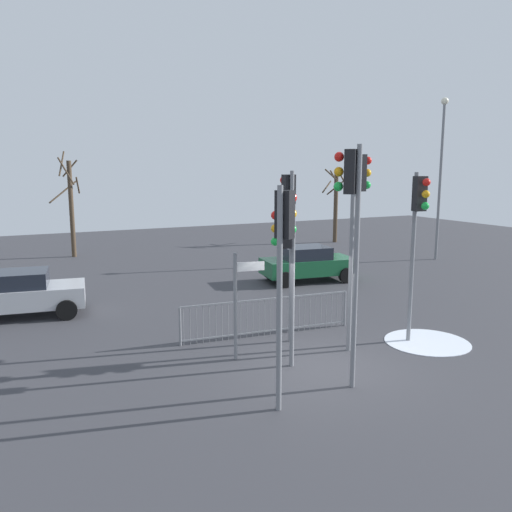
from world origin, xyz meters
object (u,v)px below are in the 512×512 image
at_px(traffic_light_foreground_right, 418,220).
at_px(traffic_light_mid_left, 286,249).
at_px(bare_tree_left, 71,205).
at_px(traffic_light_mid_right, 357,207).
at_px(traffic_light_foreground_left, 289,218).
at_px(street_lamp, 441,164).
at_px(traffic_light_rear_left, 351,213).
at_px(direction_sign_post, 238,300).
at_px(traffic_light_rear_right, 284,247).
at_px(bare_tree_centre, 336,202).
at_px(car_green_far, 307,263).
at_px(car_silver_near, 20,293).

distance_m(traffic_light_foreground_right, traffic_light_mid_left, 3.96).
height_order(traffic_light_foreground_right, bare_tree_left, bare_tree_left).
distance_m(traffic_light_mid_right, bare_tree_left, 18.91).
xyz_separation_m(traffic_light_foreground_left, traffic_light_mid_left, (-1.00, -1.66, -0.54)).
relative_size(traffic_light_foreground_left, street_lamp, 0.57).
distance_m(traffic_light_rear_left, direction_sign_post, 3.65).
height_order(traffic_light_rear_right, traffic_light_rear_left, traffic_light_rear_left).
relative_size(direction_sign_post, bare_tree_centre, 0.58).
distance_m(traffic_light_rear_right, street_lamp, 19.07).
bearing_deg(car_green_far, traffic_light_rear_right, -116.43).
height_order(traffic_light_rear_left, car_silver_near, traffic_light_rear_left).
bearing_deg(traffic_light_mid_left, bare_tree_left, 26.10).
distance_m(bare_tree_left, bare_tree_centre, 15.81).
distance_m(car_silver_near, bare_tree_centre, 21.06).
xyz_separation_m(traffic_light_mid_left, car_green_far, (5.40, 7.84, -2.07)).
bearing_deg(bare_tree_left, street_lamp, -28.27).
relative_size(traffic_light_foreground_left, traffic_light_mid_left, 1.19).
bearing_deg(traffic_light_foreground_right, direction_sign_post, -4.78).
height_order(traffic_light_foreground_left, traffic_light_rear_left, traffic_light_rear_left).
bearing_deg(traffic_light_foreground_left, bare_tree_centre, 48.92).
bearing_deg(traffic_light_rear_right, traffic_light_foreground_left, 119.72).
distance_m(traffic_light_foreground_right, traffic_light_rear_right, 5.35).
height_order(car_silver_near, car_green_far, same).
relative_size(traffic_light_mid_right, traffic_light_mid_left, 1.32).
height_order(traffic_light_foreground_right, traffic_light_mid_left, traffic_light_foreground_right).
height_order(car_green_far, bare_tree_left, bare_tree_left).
distance_m(direction_sign_post, street_lamp, 17.58).
xyz_separation_m(traffic_light_mid_right, traffic_light_mid_left, (-2.14, -0.23, -0.89)).
bearing_deg(traffic_light_foreground_left, traffic_light_rear_right, -123.61).
distance_m(traffic_light_mid_right, direction_sign_post, 3.76).
relative_size(traffic_light_foreground_left, bare_tree_centre, 0.99).
bearing_deg(traffic_light_rear_right, traffic_light_mid_left, 119.93).
height_order(traffic_light_mid_right, street_lamp, street_lamp).
bearing_deg(traffic_light_foreground_left, car_green_far, 51.65).
bearing_deg(traffic_light_rear_left, car_silver_near, 82.68).
distance_m(traffic_light_foreground_left, traffic_light_mid_right, 1.86).
xyz_separation_m(traffic_light_foreground_right, traffic_light_rear_right, (-5.02, -1.85, -0.14)).
relative_size(traffic_light_foreground_left, traffic_light_rear_left, 0.89).
height_order(direction_sign_post, bare_tree_left, bare_tree_left).
xyz_separation_m(traffic_light_mid_left, direction_sign_post, (-0.82, 0.91, -1.33)).
distance_m(traffic_light_rear_right, bare_tree_left, 20.41).
bearing_deg(direction_sign_post, car_green_far, 55.17).
bearing_deg(traffic_light_mid_right, traffic_light_foreground_left, -142.14).
bearing_deg(traffic_light_rear_left, traffic_light_mid_left, 69.96).
bearing_deg(traffic_light_mid_left, traffic_light_mid_right, -65.96).
bearing_deg(traffic_light_mid_right, traffic_light_rear_right, -57.91).
xyz_separation_m(traffic_light_mid_right, car_silver_near, (-7.66, 7.11, -2.96)).
bearing_deg(traffic_light_rear_right, street_lamp, 96.90).
height_order(traffic_light_mid_left, car_green_far, traffic_light_mid_left).
xyz_separation_m(traffic_light_mid_right, car_green_far, (3.27, 7.62, -2.96)).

